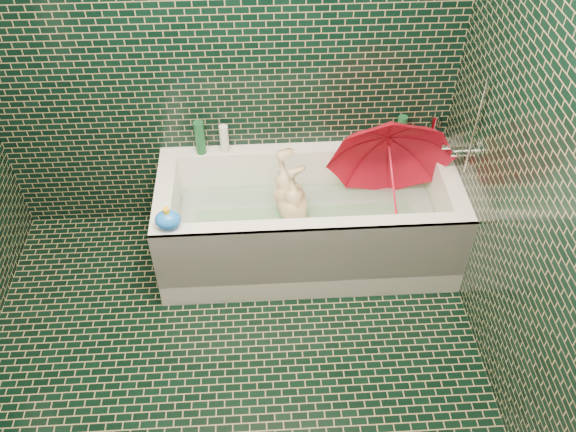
{
  "coord_description": "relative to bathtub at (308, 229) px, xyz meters",
  "views": [
    {
      "loc": [
        0.18,
        -1.52,
        2.75
      ],
      "look_at": [
        0.32,
        0.82,
        0.5
      ],
      "focal_mm": 38.0,
      "sensor_mm": 36.0,
      "label": 1
    }
  ],
  "objects": [
    {
      "name": "floor",
      "position": [
        -0.45,
        -1.01,
        -0.21
      ],
      "size": [
        2.8,
        2.8,
        0.0
      ],
      "primitive_type": "plane",
      "color": "black",
      "rests_on": "ground"
    },
    {
      "name": "wall_back",
      "position": [
        -0.45,
        0.39,
        1.04
      ],
      "size": [
        2.8,
        0.0,
        2.8
      ],
      "primitive_type": "plane",
      "rotation": [
        1.57,
        0.0,
        0.0
      ],
      "color": "black",
      "rests_on": "floor"
    },
    {
      "name": "wall_right",
      "position": [
        0.85,
        -1.01,
        1.04
      ],
      "size": [
        0.0,
        2.8,
        2.8
      ],
      "primitive_type": "plane",
      "rotation": [
        1.57,
        0.0,
        -1.57
      ],
      "color": "black",
      "rests_on": "floor"
    },
    {
      "name": "bathtub",
      "position": [
        0.0,
        0.0,
        0.0
      ],
      "size": [
        1.7,
        0.75,
        0.55
      ],
      "color": "white",
      "rests_on": "floor"
    },
    {
      "name": "bath_mat",
      "position": [
        0.0,
        0.02,
        -0.06
      ],
      "size": [
        1.35,
        0.47,
        0.01
      ],
      "primitive_type": "cube",
      "color": "green",
      "rests_on": "bathtub"
    },
    {
      "name": "water",
      "position": [
        0.0,
        0.02,
        0.09
      ],
      "size": [
        1.48,
        0.53,
        0.0
      ],
      "primitive_type": "cube",
      "color": "silver",
      "rests_on": "bathtub"
    },
    {
      "name": "faucet",
      "position": [
        0.81,
        0.01,
        0.56
      ],
      "size": [
        0.18,
        0.19,
        0.55
      ],
      "color": "silver",
      "rests_on": "wall_right"
    },
    {
      "name": "child",
      "position": [
        -0.07,
        -0.01,
        0.1
      ],
      "size": [
        0.94,
        0.52,
        0.29
      ],
      "primitive_type": "imported",
      "rotation": [
        -1.47,
        0.0,
        -1.33
      ],
      "color": "tan",
      "rests_on": "bathtub"
    },
    {
      "name": "umbrella",
      "position": [
        0.46,
        0.0,
        0.37
      ],
      "size": [
        0.91,
        0.94,
        1.03
      ],
      "primitive_type": "imported",
      "rotation": [
        0.39,
        -0.48,
        -0.23
      ],
      "color": "#ED163B",
      "rests_on": "bathtub"
    },
    {
      "name": "soap_bottle_a",
      "position": [
        0.77,
        0.35,
        0.34
      ],
      "size": [
        0.13,
        0.13,
        0.28
      ],
      "primitive_type": "imported",
      "rotation": [
        0.0,
        0.0,
        0.2
      ],
      "color": "white",
      "rests_on": "bathtub"
    },
    {
      "name": "soap_bottle_b",
      "position": [
        0.73,
        0.36,
        0.34
      ],
      "size": [
        0.09,
        0.1,
        0.17
      ],
      "primitive_type": "imported",
      "rotation": [
        0.0,
        0.0,
        -0.27
      ],
      "color": "#5A1E72",
      "rests_on": "bathtub"
    },
    {
      "name": "soap_bottle_c",
      "position": [
        0.71,
        0.32,
        0.34
      ],
      "size": [
        0.16,
        0.16,
        0.18
      ],
      "primitive_type": "imported",
      "rotation": [
        0.0,
        0.0,
        0.14
      ],
      "color": "#164D28",
      "rests_on": "bathtub"
    },
    {
      "name": "bottle_right_tall",
      "position": [
        0.56,
        0.34,
        0.44
      ],
      "size": [
        0.07,
        0.07,
        0.2
      ],
      "primitive_type": "cylinder",
      "rotation": [
        0.0,
        0.0,
        0.39
      ],
      "color": "#164D28",
      "rests_on": "bathtub"
    },
    {
      "name": "bottle_right_pump",
      "position": [
        0.76,
        0.35,
        0.43
      ],
      "size": [
        0.07,
        0.07,
        0.19
      ],
      "primitive_type": "cylinder",
      "rotation": [
        0.0,
        0.0,
        0.4
      ],
      "color": "silver",
      "rests_on": "bathtub"
    },
    {
      "name": "bottle_left_tall",
      "position": [
        -0.61,
        0.33,
        0.44
      ],
      "size": [
        0.07,
        0.07,
        0.21
      ],
      "primitive_type": "cylinder",
      "rotation": [
        0.0,
        0.0,
        -0.28
      ],
      "color": "#164D28",
      "rests_on": "bathtub"
    },
    {
      "name": "bottle_left_short",
      "position": [
        -0.47,
        0.33,
        0.43
      ],
      "size": [
        0.06,
        0.06,
        0.18
      ],
      "primitive_type": "cylinder",
      "rotation": [
        0.0,
        0.0,
        -0.3
      ],
      "color": "white",
      "rests_on": "bathtub"
    },
    {
      "name": "rubber_duck",
      "position": [
        0.53,
        0.36,
        0.38
      ],
      "size": [
        0.12,
        0.09,
        0.09
      ],
      "rotation": [
        0.0,
        0.0,
        -0.31
      ],
      "color": "yellow",
      "rests_on": "bathtub"
    },
    {
      "name": "bath_toy",
      "position": [
        -0.74,
        -0.29,
        0.4
      ],
      "size": [
        0.15,
        0.12,
        0.13
      ],
      "rotation": [
        0.0,
        0.0,
        0.12
      ],
      "color": "#1B71F8",
      "rests_on": "bathtub"
    }
  ]
}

